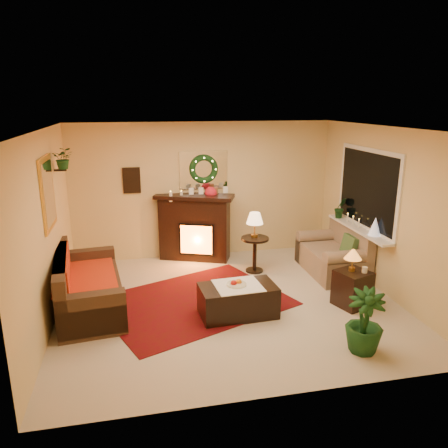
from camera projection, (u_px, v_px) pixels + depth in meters
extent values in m
plane|color=beige|center=(229.00, 302.00, 6.66)|extent=(5.00, 5.00, 0.00)
plane|color=white|center=(229.00, 129.00, 5.95)|extent=(5.00, 5.00, 0.00)
plane|color=#EFD88C|center=(204.00, 190.00, 8.42)|extent=(5.00, 5.00, 0.00)
plane|color=#EFD88C|center=(280.00, 281.00, 4.19)|extent=(5.00, 5.00, 0.00)
plane|color=#EFD88C|center=(46.00, 231.00, 5.80)|extent=(4.50, 4.50, 0.00)
plane|color=#EFD88C|center=(385.00, 212.00, 6.80)|extent=(4.50, 4.50, 0.00)
cube|color=#44130F|center=(194.00, 301.00, 6.68)|extent=(3.20, 2.84, 0.01)
cube|color=brown|center=(89.00, 280.00, 6.39)|extent=(1.09, 2.07, 0.86)
cube|color=red|center=(85.00, 276.00, 6.50)|extent=(0.88, 1.43, 0.02)
cube|color=#312219|center=(195.00, 231.00, 8.38)|extent=(1.37, 0.87, 1.20)
sphere|color=red|center=(211.00, 193.00, 8.21)|extent=(0.23, 0.23, 0.23)
cylinder|color=white|center=(171.00, 197.00, 8.06)|extent=(0.06, 0.06, 0.19)
cylinder|color=#EAE7CA|center=(181.00, 196.00, 8.14)|extent=(0.06, 0.06, 0.17)
cube|color=white|center=(204.00, 170.00, 8.29)|extent=(0.92, 0.02, 0.72)
torus|color=#194719|center=(204.00, 169.00, 8.25)|extent=(0.55, 0.11, 0.55)
cube|color=#381E11|center=(132.00, 180.00, 8.07)|extent=(0.32, 0.03, 0.48)
cube|color=gold|center=(48.00, 193.00, 5.97)|extent=(0.03, 0.84, 1.00)
imported|color=#194719|center=(64.00, 169.00, 6.64)|extent=(0.33, 0.28, 0.36)
cube|color=gray|center=(332.00, 250.00, 7.72)|extent=(0.85, 1.45, 0.84)
cube|color=white|center=(368.00, 189.00, 7.25)|extent=(0.03, 1.86, 1.36)
cube|color=black|center=(367.00, 189.00, 7.25)|extent=(0.02, 1.70, 1.22)
cube|color=white|center=(358.00, 229.00, 7.41)|extent=(0.22, 1.86, 0.04)
cone|color=silver|center=(375.00, 226.00, 6.95)|extent=(0.20, 0.20, 0.29)
imported|color=#1D4D1F|center=(340.00, 208.00, 7.98)|extent=(0.27, 0.22, 0.49)
cylinder|color=black|center=(255.00, 254.00, 7.79)|extent=(0.50, 0.50, 0.64)
cone|color=#FDC88F|center=(255.00, 224.00, 7.67)|extent=(0.30, 0.30, 0.46)
cube|color=black|center=(352.00, 289.00, 6.50)|extent=(0.57, 0.57, 0.55)
cone|color=#F99E30|center=(353.00, 258.00, 6.39)|extent=(0.26, 0.26, 0.38)
cube|color=#342312|center=(238.00, 302.00, 6.22)|extent=(1.11, 0.66, 0.45)
cylinder|color=beige|center=(236.00, 286.00, 6.16)|extent=(0.28, 0.28, 0.07)
imported|color=#225019|center=(365.00, 318.00, 5.25)|extent=(1.77, 1.77, 2.41)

